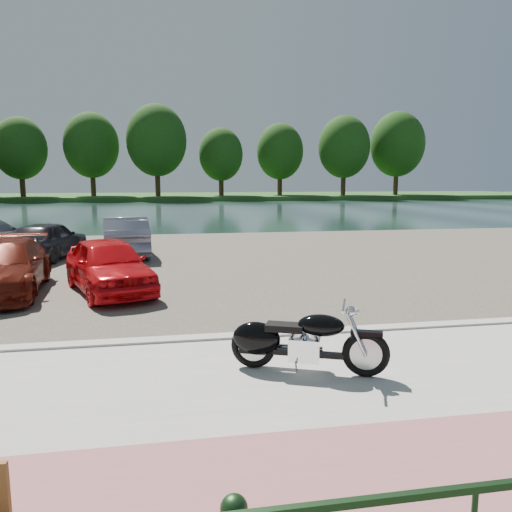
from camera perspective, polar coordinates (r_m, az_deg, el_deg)
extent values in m
plane|color=#595447|center=(7.44, 5.44, -14.27)|extent=(200.00, 200.00, 0.00)
cube|color=#A9A79F|center=(6.55, 7.89, -17.18)|extent=(60.00, 6.00, 0.10)
cube|color=#9D585D|center=(5.30, 13.36, -23.40)|extent=(60.00, 2.00, 0.01)
cube|color=#A9A79F|center=(9.24, 2.08, -9.13)|extent=(60.00, 0.30, 0.14)
cube|color=#3D3831|center=(17.92, -4.01, -0.53)|extent=(60.00, 18.00, 0.04)
cube|color=#1A2F2D|center=(46.72, -7.86, 5.11)|extent=(120.00, 40.00, 0.00)
cube|color=#1F4A1A|center=(78.66, -8.83, 6.75)|extent=(120.00, 24.00, 0.60)
cube|color=black|center=(3.73, 23.85, -23.11)|extent=(24.00, 0.05, 0.05)
sphere|color=black|center=(3.58, -2.54, -26.84)|extent=(0.18, 0.18, 0.18)
cylinder|color=#382614|center=(75.07, -25.17, 8.06)|extent=(0.70, 0.70, 4.95)
ellipsoid|color=#13350E|center=(75.18, -25.37, 11.07)|extent=(6.93, 6.93, 8.32)
cylinder|color=#382614|center=(74.68, -18.15, 8.62)|extent=(0.70, 0.70, 5.40)
ellipsoid|color=#13350E|center=(74.83, -18.31, 11.93)|extent=(7.56, 7.56, 9.07)
cylinder|color=#382614|center=(71.20, -11.19, 9.09)|extent=(0.70, 0.70, 5.85)
ellipsoid|color=#13350E|center=(71.40, -11.31, 12.84)|extent=(8.19, 8.19, 9.83)
cylinder|color=#382614|center=(73.02, -4.00, 8.69)|extent=(0.70, 0.70, 4.50)
ellipsoid|color=#13350E|center=(73.10, -4.03, 11.51)|extent=(6.30, 6.30, 7.56)
cylinder|color=#382614|center=(75.89, 2.74, 8.87)|extent=(0.70, 0.70, 4.95)
ellipsoid|color=#13350E|center=(76.00, 2.76, 11.86)|extent=(6.93, 6.93, 8.32)
cylinder|color=#382614|center=(75.75, 9.95, 8.92)|extent=(0.70, 0.70, 5.40)
ellipsoid|color=#13350E|center=(75.89, 10.04, 12.18)|extent=(7.56, 7.56, 9.07)
cylinder|color=#382614|center=(80.54, 15.71, 8.87)|extent=(0.70, 0.70, 5.85)
ellipsoid|color=#13350E|center=(80.71, 15.85, 12.19)|extent=(8.19, 8.19, 9.83)
torus|color=black|center=(7.42, 12.45, -10.87)|extent=(0.67, 0.37, 0.68)
torus|color=black|center=(7.58, -0.32, -10.23)|extent=(0.67, 0.37, 0.68)
cylinder|color=#B2B2B7|center=(7.42, 12.45, -10.87)|extent=(0.45, 0.23, 0.46)
cylinder|color=#B2B2B7|center=(7.58, -0.32, -10.23)|extent=(0.45, 0.23, 0.46)
cylinder|color=silver|center=(7.23, 11.41, -8.82)|extent=(0.32, 0.17, 0.63)
cylinder|color=silver|center=(7.42, 11.43, -8.36)|extent=(0.32, 0.17, 0.63)
cylinder|color=silver|center=(7.22, 10.00, -5.61)|extent=(0.32, 0.71, 0.04)
sphere|color=silver|center=(7.24, 10.78, -6.25)|extent=(0.21, 0.21, 0.16)
sphere|color=silver|center=(7.24, 11.33, -6.27)|extent=(0.14, 0.14, 0.11)
cube|color=black|center=(7.32, 12.53, -8.58)|extent=(0.47, 0.30, 0.06)
cube|color=black|center=(7.47, 5.98, -11.04)|extent=(1.15, 0.55, 0.08)
cube|color=silver|center=(7.46, 5.60, -10.52)|extent=(0.54, 0.47, 0.34)
cylinder|color=silver|center=(7.38, 6.40, -9.09)|extent=(0.29, 0.26, 0.27)
cylinder|color=silver|center=(7.40, 4.84, -9.01)|extent=(0.29, 0.26, 0.27)
ellipsoid|color=black|center=(7.32, 7.45, -7.87)|extent=(0.77, 0.59, 0.32)
cube|color=black|center=(7.40, 3.30, -8.12)|extent=(0.62, 0.47, 0.10)
ellipsoid|color=black|center=(7.53, 0.05, -9.39)|extent=(0.80, 0.59, 0.50)
cube|color=black|center=(7.56, -0.32, -9.87)|extent=(0.44, 0.32, 0.30)
cylinder|color=silver|center=(7.69, 3.46, -10.92)|extent=(1.05, 0.50, 0.09)
cylinder|color=silver|center=(7.66, 3.47, -10.36)|extent=(1.05, 0.50, 0.09)
cylinder|color=#B2B2B7|center=(7.38, 4.62, -12.54)|extent=(0.08, 0.14, 0.22)
imported|color=#5E180D|center=(14.09, -26.93, -1.15)|extent=(2.32, 4.81, 1.35)
imported|color=red|center=(13.27, -16.51, -1.00)|extent=(2.95, 4.43, 1.40)
imported|color=black|center=(19.60, -22.74, 1.72)|extent=(2.57, 4.38, 1.40)
imported|color=slate|center=(19.53, -14.66, 2.22)|extent=(2.06, 4.65, 1.48)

